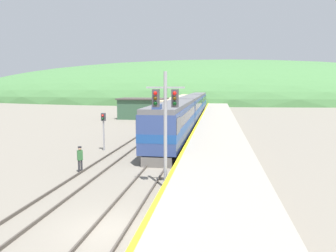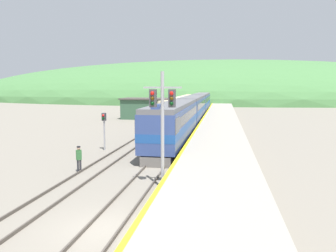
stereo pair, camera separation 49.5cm
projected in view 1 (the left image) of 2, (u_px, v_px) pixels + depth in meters
The scene contains 13 objects.
ground_plane at pixel (110, 230), 13.58m from camera, with size 500.00×500.00×0.00m, color gray.
track_main at pixel (200, 109), 82.27m from camera, with size 1.52×180.00×0.16m.
track_siding at pixel (184, 109), 82.88m from camera, with size 1.52×180.00×0.16m.
platform at pixel (217, 115), 61.94m from camera, with size 5.42×140.00×1.04m.
distant_hills at pixel (207, 99), 142.92m from camera, with size 229.09×103.09×33.32m.
station_shed at pixel (143, 108), 59.64m from camera, with size 8.70×6.00×3.73m.
express_train_lead_car at pixel (173, 122), 32.68m from camera, with size 2.99×19.08×4.63m.
carriage_second at pixel (190, 108), 53.04m from camera, with size 2.98×20.17×4.27m.
carriage_third at pixel (198, 102), 73.69m from camera, with size 2.98×20.17×4.27m.
siding_train at pixel (180, 104), 74.55m from camera, with size 2.90×45.52×3.51m.
signal_mast_main at pixel (165, 113), 18.64m from camera, with size 2.20×0.42×6.76m.
signal_post_siding at pixel (103, 123), 29.95m from camera, with size 0.36×0.42×3.53m.
track_worker at pixel (80, 158), 22.46m from camera, with size 0.42×0.38×1.83m.
Camera 1 is at (4.33, -12.44, 5.96)m, focal length 35.00 mm.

